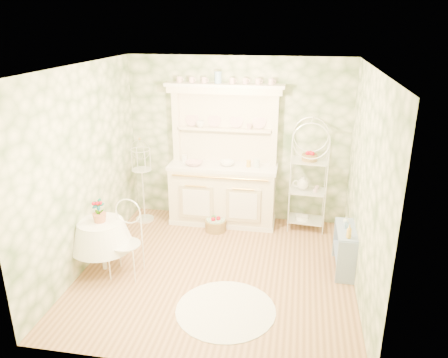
% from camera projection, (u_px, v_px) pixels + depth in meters
% --- Properties ---
extents(floor, '(3.60, 3.60, 0.00)m').
position_uv_depth(floor, '(218.00, 270.00, 5.95)').
color(floor, tan).
rests_on(floor, ground).
extents(ceiling, '(3.60, 3.60, 0.00)m').
position_uv_depth(ceiling, '(216.00, 67.00, 5.02)').
color(ceiling, white).
rests_on(ceiling, floor).
extents(wall_left, '(3.60, 3.60, 0.00)m').
position_uv_depth(wall_left, '(84.00, 169.00, 5.78)').
color(wall_left, '#ECE8C6').
rests_on(wall_left, floor).
extents(wall_right, '(3.60, 3.60, 0.00)m').
position_uv_depth(wall_right, '(365.00, 186.00, 5.19)').
color(wall_right, '#ECE8C6').
rests_on(wall_right, floor).
extents(wall_back, '(3.60, 3.60, 0.00)m').
position_uv_depth(wall_back, '(238.00, 141.00, 7.15)').
color(wall_back, '#ECE8C6').
rests_on(wall_back, floor).
extents(wall_front, '(3.60, 3.60, 0.00)m').
position_uv_depth(wall_front, '(178.00, 246.00, 3.82)').
color(wall_front, '#ECE8C6').
rests_on(wall_front, floor).
extents(kitchen_dresser, '(1.87, 0.61, 2.29)m').
position_uv_depth(kitchen_dresser, '(223.00, 157.00, 6.99)').
color(kitchen_dresser, white).
rests_on(kitchen_dresser, floor).
extents(bakers_rack, '(0.58, 0.44, 1.76)m').
position_uv_depth(bakers_rack, '(308.00, 177.00, 6.87)').
color(bakers_rack, white).
rests_on(bakers_rack, floor).
extents(side_shelf, '(0.28, 0.66, 0.56)m').
position_uv_depth(side_shelf, '(344.00, 251.00, 5.89)').
color(side_shelf, '#8BA0C3').
rests_on(side_shelf, floor).
extents(round_table, '(0.60, 0.60, 0.64)m').
position_uv_depth(round_table, '(103.00, 248.00, 5.88)').
color(round_table, white).
rests_on(round_table, floor).
extents(cafe_chair, '(0.39, 0.39, 0.82)m').
position_uv_depth(cafe_chair, '(126.00, 247.00, 5.73)').
color(cafe_chair, white).
rests_on(cafe_chair, floor).
extents(birdcage_stand, '(0.34, 0.34, 1.37)m').
position_uv_depth(birdcage_stand, '(143.00, 182.00, 7.21)').
color(birdcage_stand, white).
rests_on(birdcage_stand, floor).
extents(floor_basket, '(0.37, 0.37, 0.19)m').
position_uv_depth(floor_basket, '(216.00, 225.00, 7.05)').
color(floor_basket, '#9B7C47').
rests_on(floor_basket, floor).
extents(lace_rug, '(1.33, 1.33, 0.01)m').
position_uv_depth(lace_rug, '(226.00, 310.00, 5.14)').
color(lace_rug, white).
rests_on(lace_rug, floor).
extents(bowl_floral, '(0.32, 0.32, 0.07)m').
position_uv_depth(bowl_floral, '(194.00, 165.00, 7.02)').
color(bowl_floral, white).
rests_on(bowl_floral, kitchen_dresser).
extents(bowl_white, '(0.30, 0.30, 0.08)m').
position_uv_depth(bowl_white, '(227.00, 165.00, 7.01)').
color(bowl_white, white).
rests_on(bowl_white, kitchen_dresser).
extents(cup_left, '(0.18, 0.18, 0.11)m').
position_uv_depth(cup_left, '(200.00, 125.00, 7.04)').
color(cup_left, white).
rests_on(cup_left, kitchen_dresser).
extents(cup_right, '(0.10, 0.10, 0.08)m').
position_uv_depth(cup_right, '(249.00, 127.00, 6.91)').
color(cup_right, white).
rests_on(cup_right, kitchen_dresser).
extents(potted_geranium, '(0.18, 0.12, 0.32)m').
position_uv_depth(potted_geranium, '(99.00, 213.00, 5.68)').
color(potted_geranium, '#3F7238').
rests_on(potted_geranium, round_table).
extents(bottle_amber, '(0.09, 0.09, 0.18)m').
position_uv_depth(bottle_amber, '(349.00, 233.00, 5.51)').
color(bottle_amber, gold).
rests_on(bottle_amber, side_shelf).
extents(bottle_blue, '(0.05, 0.05, 0.10)m').
position_uv_depth(bottle_blue, '(346.00, 226.00, 5.77)').
color(bottle_blue, '#7DA6CC').
rests_on(bottle_blue, side_shelf).
extents(bottle_glass, '(0.09, 0.09, 0.10)m').
position_uv_depth(bottle_glass, '(346.00, 221.00, 5.92)').
color(bottle_glass, silver).
rests_on(bottle_glass, side_shelf).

